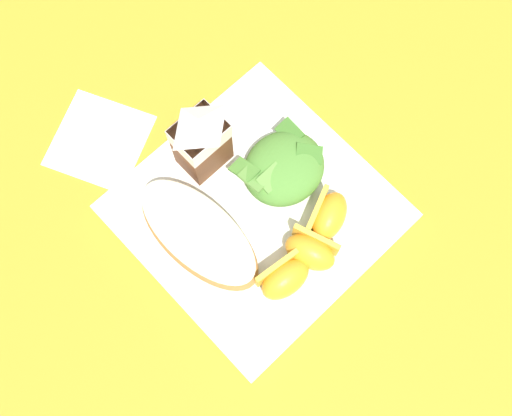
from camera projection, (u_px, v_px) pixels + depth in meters
name	position (u px, v px, depth m)	size (l,w,h in m)	color
ground	(256.00, 214.00, 0.77)	(3.00, 3.00, 0.00)	orange
white_plate	(256.00, 212.00, 0.76)	(0.28, 0.28, 0.02)	white
cheesy_pizza_bread	(199.00, 234.00, 0.72)	(0.09, 0.18, 0.04)	#A87038
green_salad_pile	(284.00, 168.00, 0.74)	(0.10, 0.09, 0.04)	#4C8433
milk_carton	(202.00, 138.00, 0.71)	(0.06, 0.04, 0.11)	brown
orange_wedge_front	(284.00, 278.00, 0.71)	(0.06, 0.04, 0.04)	orange
orange_wedge_middle	(311.00, 251.00, 0.72)	(0.05, 0.07, 0.04)	orange
orange_wedge_rear	(328.00, 215.00, 0.73)	(0.07, 0.06, 0.04)	orange
paper_napkin	(99.00, 140.00, 0.79)	(0.11, 0.11, 0.00)	white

